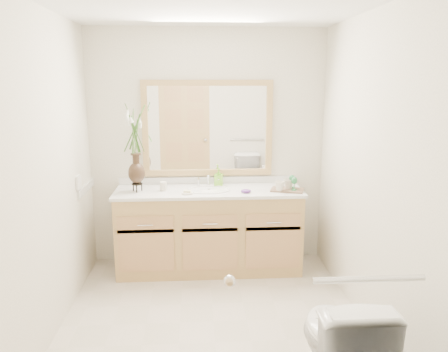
{
  "coord_description": "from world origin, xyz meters",
  "views": [
    {
      "loc": [
        -0.12,
        -3.16,
        1.88
      ],
      "look_at": [
        0.13,
        0.65,
        1.05
      ],
      "focal_mm": 35.0,
      "sensor_mm": 36.0,
      "label": 1
    }
  ],
  "objects": [
    {
      "name": "toilet",
      "position": [
        0.7,
        -0.92,
        0.37
      ],
      "size": [
        0.42,
        0.75,
        0.74
      ],
      "primitive_type": "imported",
      "rotation": [
        0.0,
        0.0,
        3.14
      ],
      "color": "white",
      "rests_on": "floor"
    },
    {
      "name": "tumbler",
      "position": [
        -0.45,
        1.01,
        0.87
      ],
      "size": [
        0.07,
        0.07,
        0.09
      ],
      "primitive_type": "cylinder",
      "color": "beige",
      "rests_on": "counter"
    },
    {
      "name": "grab_bar",
      "position": [
        0.7,
        -1.27,
        0.95
      ],
      "size": [
        0.55,
        0.03,
        0.03
      ],
      "primitive_type": "cylinder",
      "rotation": [
        0.0,
        1.57,
        0.0
      ],
      "color": "silver",
      "rests_on": "wall_front"
    },
    {
      "name": "wall_front",
      "position": [
        0.0,
        -1.3,
        1.2
      ],
      "size": [
        2.4,
        0.02,
        2.4
      ],
      "primitive_type": "cube",
      "color": "white",
      "rests_on": "floor"
    },
    {
      "name": "switch_plate",
      "position": [
        -1.19,
        0.76,
        0.98
      ],
      "size": [
        0.02,
        0.12,
        0.12
      ],
      "primitive_type": "cube",
      "color": "white",
      "rests_on": "wall_left"
    },
    {
      "name": "mirror",
      "position": [
        0.0,
        1.28,
        1.41
      ],
      "size": [
        1.32,
        0.04,
        0.97
      ],
      "color": "white",
      "rests_on": "wall_back"
    },
    {
      "name": "tray",
      "position": [
        0.76,
        0.93,
        0.84
      ],
      "size": [
        0.36,
        0.29,
        0.02
      ],
      "primitive_type": "cube",
      "rotation": [
        0.0,
        0.0,
        -0.31
      ],
      "color": "brown",
      "rests_on": "counter"
    },
    {
      "name": "mug_left",
      "position": [
        0.68,
        0.88,
        0.89
      ],
      "size": [
        0.11,
        0.1,
        0.1
      ],
      "primitive_type": "imported",
      "rotation": [
        0.0,
        0.0,
        0.13
      ],
      "color": "beige",
      "rests_on": "tray"
    },
    {
      "name": "soap_bottle",
      "position": [
        0.11,
        1.17,
        0.91
      ],
      "size": [
        0.09,
        0.09,
        0.16
      ],
      "primitive_type": "imported",
      "rotation": [
        0.0,
        0.0,
        -0.24
      ],
      "color": "#77C72E",
      "rests_on": "counter"
    },
    {
      "name": "wall_left",
      "position": [
        -1.2,
        0.0,
        1.2
      ],
      "size": [
        0.02,
        2.6,
        2.4
      ],
      "primitive_type": "cube",
      "color": "white",
      "rests_on": "floor"
    },
    {
      "name": "goblet_back",
      "position": [
        0.82,
        0.98,
        0.93
      ],
      "size": [
        0.06,
        0.06,
        0.13
      ],
      "color": "#27773F",
      "rests_on": "tray"
    },
    {
      "name": "sink",
      "position": [
        0.0,
        1.0,
        0.78
      ],
      "size": [
        0.38,
        0.34,
        0.23
      ],
      "color": "white",
      "rests_on": "counter"
    },
    {
      "name": "counter",
      "position": [
        0.0,
        1.01,
        0.82
      ],
      "size": [
        1.84,
        0.57,
        0.03
      ],
      "primitive_type": "cube",
      "color": "silver",
      "rests_on": "vanity"
    },
    {
      "name": "ceiling",
      "position": [
        0.0,
        0.0,
        2.4
      ],
      "size": [
        2.4,
        2.6,
        0.02
      ],
      "primitive_type": "cube",
      "color": "white",
      "rests_on": "wall_back"
    },
    {
      "name": "soap_dish",
      "position": [
        -0.21,
        0.86,
        0.84
      ],
      "size": [
        0.11,
        0.11,
        0.03
      ],
      "color": "beige",
      "rests_on": "counter"
    },
    {
      "name": "purple_dish",
      "position": [
        0.35,
        0.87,
        0.85
      ],
      "size": [
        0.12,
        0.11,
        0.03
      ],
      "primitive_type": "ellipsoid",
      "rotation": [
        0.0,
        0.0,
        0.37
      ],
      "color": "#57297C",
      "rests_on": "counter"
    },
    {
      "name": "goblet_front",
      "position": [
        0.82,
        0.88,
        0.93
      ],
      "size": [
        0.06,
        0.06,
        0.13
      ],
      "color": "#27773F",
      "rests_on": "tray"
    },
    {
      "name": "wall_right",
      "position": [
        1.2,
        0.0,
        1.2
      ],
      "size": [
        0.02,
        2.6,
        2.4
      ],
      "primitive_type": "cube",
      "color": "white",
      "rests_on": "floor"
    },
    {
      "name": "flower_vase",
      "position": [
        -0.7,
        0.99,
        1.35
      ],
      "size": [
        0.19,
        0.19,
        0.77
      ],
      "rotation": [
        0.0,
        0.0,
        0.05
      ],
      "color": "black",
      "rests_on": "counter"
    },
    {
      "name": "floor",
      "position": [
        0.0,
        0.0,
        0.0
      ],
      "size": [
        2.6,
        2.6,
        0.0
      ],
      "primitive_type": "plane",
      "color": "beige",
      "rests_on": "ground"
    },
    {
      "name": "vanity",
      "position": [
        0.0,
        1.01,
        0.4
      ],
      "size": [
        1.8,
        0.55,
        0.8
      ],
      "color": "tan",
      "rests_on": "floor"
    },
    {
      "name": "wall_back",
      "position": [
        0.0,
        1.3,
        1.2
      ],
      "size": [
        2.4,
        0.02,
        2.4
      ],
      "primitive_type": "cube",
      "color": "white",
      "rests_on": "floor"
    },
    {
      "name": "mug_right",
      "position": [
        0.78,
        0.95,
        0.9
      ],
      "size": [
        0.14,
        0.14,
        0.1
      ],
      "primitive_type": "imported",
      "rotation": [
        0.0,
        0.0,
        0.86
      ],
      "color": "beige",
      "rests_on": "tray"
    },
    {
      "name": "door",
      "position": [
        -0.3,
        -1.29,
        1.0
      ],
      "size": [
        0.8,
        0.03,
        2.0
      ],
      "primitive_type": "cube",
      "color": "tan",
      "rests_on": "floor"
    }
  ]
}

